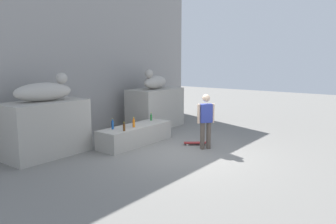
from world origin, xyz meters
name	(u,v)px	position (x,y,z in m)	size (l,w,h in m)	color
ground_plane	(183,154)	(0.00, 0.00, 0.00)	(40.00, 40.00, 0.00)	slate
facade_wall	(79,48)	(0.00, 4.50, 3.09)	(11.97, 0.60, 6.18)	gray
pedestal_left	(46,129)	(-2.45, 3.01, 0.77)	(2.27, 1.21, 1.55)	#A39E93
pedestal_right	(155,108)	(2.45, 3.01, 0.77)	(2.27, 1.21, 1.55)	#A39E93
statue_reclining_left	(45,91)	(-2.42, 3.00, 1.83)	(1.68, 0.85, 0.78)	#ABA69C
statue_reclining_right	(155,82)	(2.42, 3.00, 1.83)	(1.69, 0.91, 0.78)	#ABA69C
ledge_block	(136,135)	(0.00, 1.84, 0.30)	(2.71, 0.83, 0.60)	#A39E93
skater	(206,119)	(0.84, -0.25, 0.92)	(0.44, 0.38, 1.67)	brown
skateboard	(196,143)	(1.08, 0.21, 0.06)	(0.66, 0.75, 0.08)	maroon
bottle_blue	(113,125)	(-0.82, 2.02, 0.74)	(0.07, 0.07, 0.33)	#194C99
bottle_orange	(134,123)	(-0.22, 1.71, 0.73)	(0.08, 0.08, 0.31)	orange
bottle_brown	(124,127)	(-0.79, 1.57, 0.71)	(0.07, 0.07, 0.27)	#593314
bottle_green	(151,117)	(0.97, 2.00, 0.72)	(0.06, 0.06, 0.27)	#1E722D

